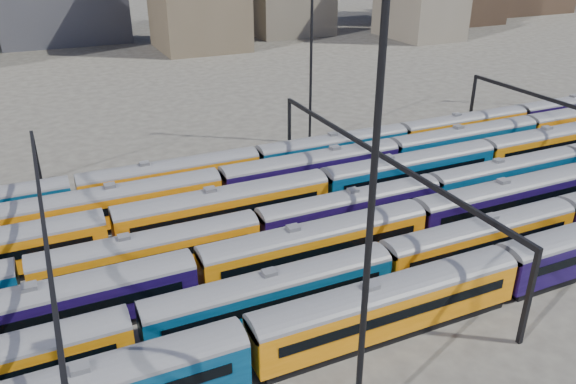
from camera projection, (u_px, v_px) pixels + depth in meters
name	position (u px, v px, depth m)	size (l,w,h in m)	color
ground	(282.00, 244.00, 53.56)	(500.00, 500.00, 0.00)	#3B3832
rake_0	(504.00, 267.00, 44.83)	(131.08, 3.20, 5.39)	black
rake_1	(271.00, 291.00, 42.21)	(141.13, 2.95, 4.96)	black
rake_2	(196.00, 269.00, 44.61)	(128.16, 3.12, 5.27)	black
rake_3	(257.00, 226.00, 51.53)	(118.75, 2.90, 4.87)	black
rake_4	(323.00, 185.00, 59.12)	(131.48, 3.21, 5.41)	black
rake_5	(312.00, 167.00, 63.68)	(108.90, 3.19, 5.38)	black
rake_6	(334.00, 147.00, 69.97)	(102.30, 3.00, 5.05)	black
gantry_1	(44.00, 223.00, 43.12)	(0.35, 40.35, 8.03)	black
gantry_2	(376.00, 162.00, 54.44)	(0.35, 40.35, 8.03)	black
mast_2	(370.00, 228.00, 27.63)	(1.40, 0.50, 25.60)	black
mast_3	(311.00, 42.00, 73.01)	(1.40, 0.50, 25.60)	black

